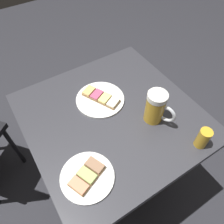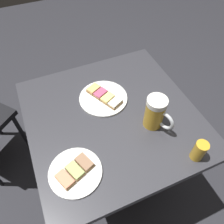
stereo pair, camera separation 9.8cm
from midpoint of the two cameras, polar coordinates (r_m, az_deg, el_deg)
name	(u,v)px [view 1 (the left image)]	position (r m, az deg, el deg)	size (l,w,h in m)	color
ground_plane	(112,177)	(1.66, -1.77, -16.91)	(6.00, 6.00, 0.00)	#28282D
cafe_table	(112,133)	(1.13, -2.50, -5.80)	(0.76, 0.77, 0.75)	black
plate_near	(101,98)	(1.05, -5.62, 3.42)	(0.23, 0.23, 0.03)	white
plate_far	(87,176)	(0.85, -9.97, -16.58)	(0.20, 0.20, 0.03)	white
beer_mug	(156,108)	(0.93, 8.60, 0.98)	(0.08, 0.14, 0.16)	gold
beer_glass_small	(203,138)	(0.92, 20.07, -6.70)	(0.05, 0.05, 0.09)	gold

